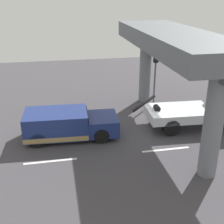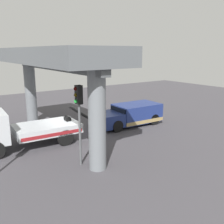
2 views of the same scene
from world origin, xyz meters
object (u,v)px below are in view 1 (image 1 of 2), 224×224
object	(u,v)px
tow_truck_white	(209,107)
traffic_light_far	(222,56)
traffic_light_near	(156,65)
towed_van_green	(67,125)

from	to	relation	value
tow_truck_white	traffic_light_far	size ratio (longest dim) A/B	1.56
tow_truck_white	traffic_light_near	size ratio (longest dim) A/B	1.82
traffic_light_far	tow_truck_white	bearing A→B (deg)	-125.06
towed_van_green	traffic_light_near	size ratio (longest dim) A/B	1.32
towed_van_green	traffic_light_far	bearing A→B (deg)	19.41
tow_truck_white	towed_van_green	bearing A→B (deg)	179.72
tow_truck_white	towed_van_green	world-z (taller)	tow_truck_white
towed_van_green	traffic_light_near	world-z (taller)	traffic_light_near
towed_van_green	tow_truck_white	bearing A→B (deg)	-0.28
tow_truck_white	traffic_light_far	distance (m)	5.48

